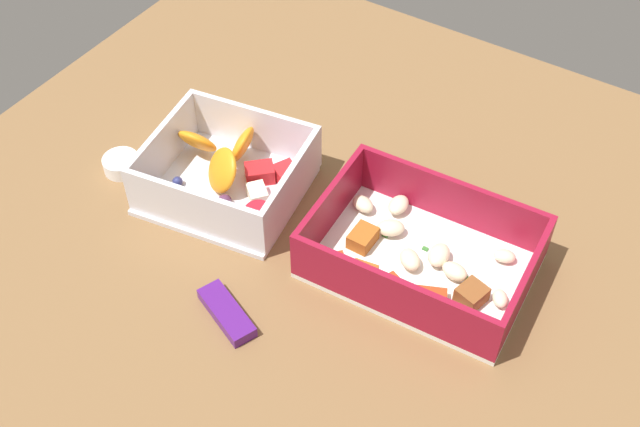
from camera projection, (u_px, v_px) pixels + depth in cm
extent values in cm
cube|color=brown|center=(303.00, 235.00, 82.19)|extent=(80.00, 80.00, 2.00)
cube|color=white|center=(420.00, 265.00, 77.88)|extent=(21.62, 15.63, 0.60)
cube|color=maroon|center=(524.00, 286.00, 72.35)|extent=(1.44, 14.45, 5.38)
cube|color=maroon|center=(330.00, 207.00, 79.00)|extent=(1.44, 14.45, 5.38)
cube|color=maroon|center=(391.00, 296.00, 71.59)|extent=(19.62, 1.74, 5.38)
cube|color=maroon|center=(451.00, 199.00, 79.77)|extent=(19.62, 1.74, 5.38)
ellipsoid|color=beige|center=(455.00, 271.00, 75.80)|extent=(2.87, 2.23, 1.30)
ellipsoid|color=beige|center=(410.00, 260.00, 76.72)|extent=(3.27, 3.20, 1.35)
ellipsoid|color=beige|center=(391.00, 228.00, 79.45)|extent=(3.42, 3.17, 1.40)
ellipsoid|color=beige|center=(505.00, 256.00, 77.26)|extent=(2.54, 2.14, 1.08)
ellipsoid|color=beige|center=(398.00, 205.00, 81.61)|extent=(1.92, 2.73, 1.36)
ellipsoid|color=beige|center=(439.00, 255.00, 77.03)|extent=(2.38, 3.13, 1.45)
ellipsoid|color=beige|center=(363.00, 204.00, 81.80)|extent=(2.95, 2.47, 1.26)
ellipsoid|color=beige|center=(500.00, 298.00, 73.87)|extent=(2.29, 2.49, 1.02)
cube|color=red|center=(429.00, 299.00, 73.94)|extent=(3.79, 3.22, 1.24)
cube|color=#AD5B1E|center=(363.00, 273.00, 76.01)|extent=(2.72, 2.39, 1.24)
cube|color=brown|center=(472.00, 295.00, 73.98)|extent=(2.94, 3.10, 1.72)
cube|color=#AD5B1E|center=(363.00, 238.00, 78.78)|extent=(2.21, 2.90, 1.61)
cube|color=red|center=(395.00, 290.00, 74.63)|extent=(3.81, 3.13, 1.21)
cube|color=red|center=(331.00, 265.00, 76.84)|extent=(3.55, 3.58, 1.03)
cube|color=#387A33|center=(385.00, 235.00, 79.94)|extent=(0.60, 0.40, 0.20)
cube|color=#387A33|center=(425.00, 249.00, 78.74)|extent=(0.60, 0.40, 0.20)
cube|color=#387A33|center=(464.00, 277.00, 76.36)|extent=(0.60, 0.40, 0.20)
cube|color=white|center=(229.00, 188.00, 85.01)|extent=(17.69, 16.31, 0.60)
cube|color=white|center=(292.00, 188.00, 80.72)|extent=(2.80, 13.93, 5.56)
cube|color=white|center=(163.00, 148.00, 84.76)|extent=(2.80, 13.93, 5.56)
cube|color=white|center=(194.00, 211.00, 78.58)|extent=(14.39, 2.87, 5.56)
cube|color=white|center=(255.00, 128.00, 86.90)|extent=(14.39, 2.87, 5.56)
ellipsoid|color=orange|center=(197.00, 141.00, 86.09)|extent=(4.80, 4.05, 4.52)
ellipsoid|color=orange|center=(242.00, 145.00, 85.67)|extent=(3.92, 4.95, 4.58)
ellipsoid|color=orange|center=(224.00, 169.00, 82.93)|extent=(6.13, 5.77, 4.88)
cube|color=#F4EACC|center=(257.00, 194.00, 82.96)|extent=(3.09, 3.01, 1.48)
cube|color=red|center=(260.00, 173.00, 84.83)|extent=(3.76, 3.73, 1.82)
cube|color=red|center=(287.00, 176.00, 84.58)|extent=(3.70, 3.38, 1.80)
sphere|color=#562D4C|center=(225.00, 201.00, 82.26)|extent=(1.47, 1.47, 1.47)
sphere|color=#562D4C|center=(187.00, 200.00, 82.13)|extent=(1.78, 1.78, 1.78)
sphere|color=#562D4C|center=(203.00, 205.00, 81.68)|extent=(1.86, 1.86, 1.86)
sphere|color=#562D4C|center=(222.00, 220.00, 80.16)|extent=(1.91, 1.91, 1.91)
cone|color=red|center=(259.00, 217.00, 80.23)|extent=(2.80, 2.80, 2.24)
sphere|color=navy|center=(152.00, 200.00, 82.70)|extent=(0.96, 0.96, 0.96)
sphere|color=navy|center=(177.00, 190.00, 83.72)|extent=(1.02, 1.02, 1.02)
sphere|color=navy|center=(173.00, 202.00, 82.50)|extent=(0.95, 0.95, 0.95)
sphere|color=navy|center=(161.00, 206.00, 82.19)|extent=(0.95, 0.95, 0.95)
sphere|color=navy|center=(178.00, 182.00, 84.47)|extent=(1.11, 1.11, 1.11)
sphere|color=navy|center=(167.00, 195.00, 83.13)|extent=(1.12, 1.12, 1.12)
cube|color=#51197A|center=(226.00, 313.00, 73.64)|extent=(7.38, 4.93, 1.20)
cylinder|color=white|center=(121.00, 164.00, 86.72)|extent=(3.93, 3.93, 1.69)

